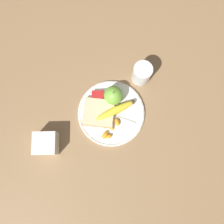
# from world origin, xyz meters

# --- Properties ---
(ground_plane) EXTENTS (3.00, 3.00, 0.00)m
(ground_plane) POSITION_xyz_m (0.00, 0.00, 0.00)
(ground_plane) COLOR olive
(plate) EXTENTS (0.28, 0.28, 0.01)m
(plate) POSITION_xyz_m (0.00, 0.00, 0.01)
(plate) COLOR silver
(plate) RESTS_ON ground_plane
(juice_glass) EXTENTS (0.08, 0.08, 0.10)m
(juice_glass) POSITION_xyz_m (0.13, 0.16, 0.05)
(juice_glass) COLOR silver
(juice_glass) RESTS_ON ground_plane
(apple) EXTENTS (0.08, 0.08, 0.09)m
(apple) POSITION_xyz_m (0.01, 0.06, 0.05)
(apple) COLOR #72B23D
(apple) RESTS_ON plate
(banana) EXTENTS (0.18, 0.11, 0.03)m
(banana) POSITION_xyz_m (0.02, 0.01, 0.03)
(banana) COLOR yellow
(banana) RESTS_ON plate
(bread_slice) EXTENTS (0.14, 0.13, 0.02)m
(bread_slice) POSITION_xyz_m (-0.05, 0.00, 0.02)
(bread_slice) COLOR #AB8751
(bread_slice) RESTS_ON plate
(fork) EXTENTS (0.18, 0.08, 0.00)m
(fork) POSITION_xyz_m (-0.00, -0.01, 0.01)
(fork) COLOR silver
(fork) RESTS_ON plate
(jam_packet) EXTENTS (0.05, 0.04, 0.02)m
(jam_packet) POSITION_xyz_m (-0.06, 0.07, 0.02)
(jam_packet) COLOR white
(jam_packet) RESTS_ON plate
(orange_segment_0) EXTENTS (0.03, 0.04, 0.02)m
(orange_segment_0) POSITION_xyz_m (0.02, -0.04, 0.02)
(orange_segment_0) COLOR orange
(orange_segment_0) RESTS_ON plate
(orange_segment_1) EXTENTS (0.03, 0.02, 0.02)m
(orange_segment_1) POSITION_xyz_m (-0.01, -0.10, 0.02)
(orange_segment_1) COLOR orange
(orange_segment_1) RESTS_ON plate
(orange_segment_2) EXTENTS (0.03, 0.04, 0.02)m
(orange_segment_2) POSITION_xyz_m (-0.03, -0.02, 0.02)
(orange_segment_2) COLOR orange
(orange_segment_2) RESTS_ON plate
(orange_segment_3) EXTENTS (0.03, 0.04, 0.02)m
(orange_segment_3) POSITION_xyz_m (-0.03, -0.09, 0.02)
(orange_segment_3) COLOR orange
(orange_segment_3) RESTS_ON plate
(orange_segment_4) EXTENTS (0.03, 0.04, 0.02)m
(orange_segment_4) POSITION_xyz_m (-0.05, -0.04, 0.02)
(orange_segment_4) COLOR orange
(orange_segment_4) RESTS_ON plate
(orange_segment_5) EXTENTS (0.02, 0.03, 0.02)m
(orange_segment_5) POSITION_xyz_m (-0.03, -0.05, 0.02)
(orange_segment_5) COLOR orange
(orange_segment_5) RESTS_ON plate
(orange_segment_6) EXTENTS (0.03, 0.03, 0.01)m
(orange_segment_6) POSITION_xyz_m (-0.00, -0.06, 0.02)
(orange_segment_6) COLOR orange
(orange_segment_6) RESTS_ON plate
(condiment_caddy) EXTENTS (0.09, 0.09, 0.07)m
(condiment_caddy) POSITION_xyz_m (-0.26, -0.12, 0.04)
(condiment_caddy) COLOR silver
(condiment_caddy) RESTS_ON ground_plane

